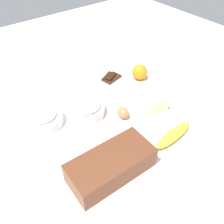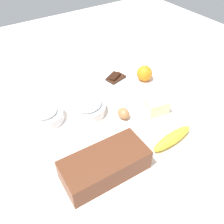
{
  "view_description": "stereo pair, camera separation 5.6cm",
  "coord_description": "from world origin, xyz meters",
  "views": [
    {
      "loc": [
        0.45,
        0.57,
        0.69
      ],
      "look_at": [
        0.0,
        0.0,
        0.04
      ],
      "focal_mm": 39.12,
      "sensor_mm": 36.0,
      "label": 1
    },
    {
      "loc": [
        0.4,
        0.6,
        0.69
      ],
      "look_at": [
        0.0,
        0.0,
        0.04
      ],
      "focal_mm": 39.12,
      "sensor_mm": 36.0,
      "label": 2
    }
  ],
  "objects": [
    {
      "name": "ground_plane",
      "position": [
        0.0,
        0.0,
        -0.01
      ],
      "size": [
        2.4,
        2.4,
        0.02
      ],
      "primitive_type": "cube",
      "color": "beige"
    },
    {
      "name": "loaf_pan",
      "position": [
        0.16,
        0.2,
        0.04
      ],
      "size": [
        0.28,
        0.14,
        0.08
      ],
      "rotation": [
        0.0,
        0.0,
        -0.03
      ],
      "color": "brown",
      "rests_on": "ground_plane"
    },
    {
      "name": "flour_bowl",
      "position": [
        0.23,
        -0.15,
        0.03
      ],
      "size": [
        0.15,
        0.15,
        0.07
      ],
      "color": "white",
      "rests_on": "ground_plane"
    },
    {
      "name": "sugar_bowl",
      "position": [
        0.06,
        -0.09,
        0.03
      ],
      "size": [
        0.15,
        0.15,
        0.07
      ],
      "color": "white",
      "rests_on": "ground_plane"
    },
    {
      "name": "banana",
      "position": [
        -0.12,
        0.22,
        0.02
      ],
      "size": [
        0.19,
        0.06,
        0.04
      ],
      "primitive_type": "ellipsoid",
      "rotation": [
        0.0,
        0.0,
        3.22
      ],
      "color": "yellow",
      "rests_on": "ground_plane"
    },
    {
      "name": "orange_fruit",
      "position": [
        -0.29,
        -0.15,
        0.04
      ],
      "size": [
        0.08,
        0.08,
        0.08
      ],
      "primitive_type": "sphere",
      "color": "orange",
      "rests_on": "ground_plane"
    },
    {
      "name": "butter_block",
      "position": [
        -0.18,
        0.06,
        0.03
      ],
      "size": [
        0.1,
        0.08,
        0.06
      ],
      "primitive_type": "cube",
      "rotation": [
        0.0,
        0.0,
        -0.2
      ],
      "color": "#F4EDB2",
      "rests_on": "ground_plane"
    },
    {
      "name": "egg_near_butter",
      "position": [
        -0.05,
        0.02,
        0.02
      ],
      "size": [
        0.05,
        0.06,
        0.04
      ],
      "primitive_type": "ellipsoid",
      "rotation": [
        0.0,
        1.57,
        1.53
      ],
      "color": "#B07648",
      "rests_on": "ground_plane"
    },
    {
      "name": "chocolate_plate",
      "position": [
        -0.17,
        -0.22,
        0.01
      ],
      "size": [
        0.13,
        0.13,
        0.03
      ],
      "color": "white",
      "rests_on": "ground_plane"
    }
  ]
}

